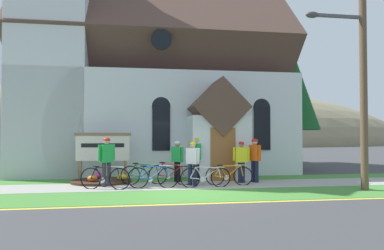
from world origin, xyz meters
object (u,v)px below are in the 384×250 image
Objects in this scene: bicycle_blue at (144,174)px; cyclist_in_red_jersey at (241,159)px; bicycle_white at (205,177)px; bicycle_orange at (105,178)px; roadside_conifer at (286,80)px; cyclist_in_green_jersey at (193,160)px; bicycle_yellow at (229,175)px; bicycle_red at (170,174)px; church_sign at (103,149)px; cyclist_in_blue_jersey at (107,158)px; cyclist_in_yellow_jersey at (177,158)px; utility_pole at (360,54)px; cyclist_in_white_jersey at (197,155)px; cyclist_in_orange_jersey at (255,157)px; bicycle_black at (153,177)px.

cyclist_in_red_jersey is (3.65, -0.15, 0.54)m from bicycle_blue.
bicycle_white is 1.06× the size of bicycle_orange.
roadside_conifer is at bearing 45.61° from bicycle_white.
bicycle_yellow is at bearing -3.72° from cyclist_in_green_jersey.
bicycle_blue is at bearing 160.04° from cyclist_in_green_jersey.
cyclist_in_green_jersey reaches higher than bicycle_red.
cyclist_in_blue_jersey is (0.28, -1.75, -0.26)m from church_sign.
bicycle_white is 1.45m from bicycle_red.
cyclist_in_blue_jersey is at bearing 176.24° from cyclist_in_green_jersey.
cyclist_in_yellow_jersey is 8.19m from roadside_conifer.
church_sign is 3.85m from cyclist_in_green_jersey.
utility_pole is (4.96, -1.45, 4.15)m from bicycle_white.
bicycle_orange is (-4.34, -0.32, 0.02)m from bicycle_yellow.
bicycle_orange is at bearing -172.41° from cyclist_in_green_jersey.
bicycle_red is 1.49m from cyclist_in_white_jersey.
cyclist_in_yellow_jersey is (2.87, -0.89, -0.36)m from church_sign.
roadside_conifer is (8.74, 5.38, 4.30)m from bicycle_orange.
cyclist_in_orange_jersey is at bearing 1.41° from bicycle_red.
bicycle_black is 1.10× the size of cyclist_in_yellow_jersey.
bicycle_black is at bearing -74.87° from bicycle_blue.
cyclist_in_red_jersey is (2.71, 0.05, 0.53)m from bicycle_red.
cyclist_in_yellow_jersey is 0.22× the size of roadside_conifer.
cyclist_in_orange_jersey is at bearing -14.00° from church_sign.
cyclist_in_yellow_jersey is at bearing 54.63° from bicycle_black.
cyclist_in_orange_jersey is (2.92, -0.56, 0.06)m from cyclist_in_yellow_jersey.
utility_pole is (8.36, -1.53, 4.13)m from bicycle_orange.
cyclist_in_blue_jersey is 1.09× the size of cyclist_in_yellow_jersey.
utility_pole reaches higher than bicycle_red.
cyclist_in_white_jersey reaches higher than cyclist_in_yellow_jersey.
bicycle_orange is 1.06× the size of cyclist_in_yellow_jersey.
roadside_conifer reaches higher than bicycle_white.
cyclist_in_blue_jersey is at bearing 168.62° from bicycle_white.
cyclist_in_yellow_jersey is (-1.74, 1.15, 0.55)m from bicycle_yellow.
roadside_conifer is at bearing 28.67° from cyclist_in_blue_jersey.
church_sign is at bearing 149.41° from cyclist_in_green_jersey.
roadside_conifer is at bearing 54.24° from cyclist_in_orange_jersey.
roadside_conifer reaches higher than bicycle_red.
bicycle_red reaches higher than bicycle_blue.
cyclist_in_orange_jersey is 6.64m from roadside_conifer.
cyclist_in_red_jersey is at bearing 13.84° from bicycle_black.
cyclist_in_yellow_jersey reaches higher than bicycle_blue.
bicycle_red is at bearing 49.22° from bicycle_black.
cyclist_in_white_jersey is at bearing 156.13° from cyclist_in_red_jersey.
cyclist_in_red_jersey is 1.00× the size of cyclist_in_green_jersey.
utility_pole is (4.97, -3.11, 3.48)m from cyclist_in_white_jersey.
cyclist_in_red_jersey is 2.01m from cyclist_in_green_jersey.
bicycle_black is 8.08m from utility_pole.
cyclist_in_red_jersey reaches higher than bicycle_black.
roadside_conifer is (0.39, 6.91, 0.17)m from utility_pole.
cyclist_in_yellow_jersey is at bearing -147.49° from roadside_conifer.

